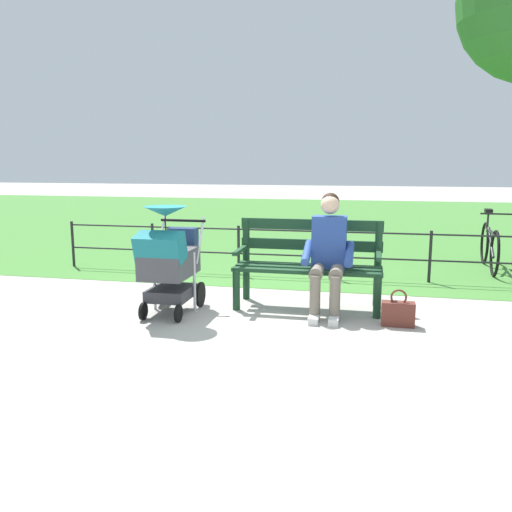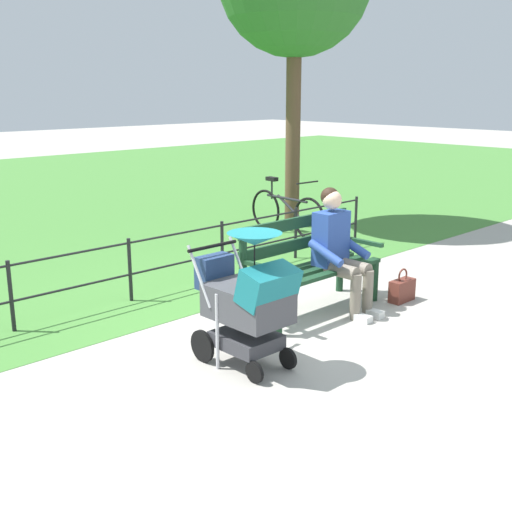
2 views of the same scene
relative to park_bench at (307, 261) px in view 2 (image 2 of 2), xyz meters
name	(u,v)px [view 2 (image 2 of 2)]	position (x,y,z in m)	size (l,w,h in m)	color
ground_plane	(279,324)	(0.52, 0.12, -0.53)	(60.00, 60.00, 0.00)	#ADA89E
park_bench	(307,261)	(0.00, 0.00, 0.00)	(1.60, 0.60, 0.96)	#193D23
person_on_bench	(339,247)	(-0.23, 0.22, 0.15)	(0.53, 0.74, 1.28)	slate
stroller	(248,298)	(1.40, 0.61, 0.07)	(0.52, 0.89, 1.15)	black
handbag	(402,290)	(-0.95, 0.54, -0.40)	(0.32, 0.14, 0.37)	brown
park_fence	(179,254)	(0.52, -1.50, -0.11)	(6.60, 0.04, 0.70)	black
bicycle	(286,212)	(-2.41, -2.60, -0.16)	(0.44, 1.66, 0.89)	black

